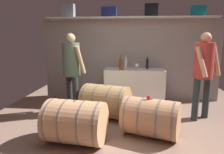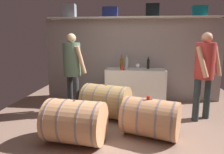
{
  "view_description": "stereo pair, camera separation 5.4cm",
  "coord_description": "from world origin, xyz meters",
  "px_view_note": "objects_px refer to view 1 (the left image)",
  "views": [
    {
      "loc": [
        0.08,
        -3.01,
        1.6
      ],
      "look_at": [
        -0.28,
        0.51,
        0.92
      ],
      "focal_mm": 33.35,
      "sensor_mm": 36.0,
      "label": 1
    },
    {
      "loc": [
        0.14,
        -3.01,
        1.6
      ],
      "look_at": [
        -0.28,
        0.51,
        0.92
      ],
      "focal_mm": 33.35,
      "sensor_mm": 36.0,
      "label": 2
    }
  ],
  "objects_px": {
    "toolcase_black": "(151,10)",
    "toolcase_teal": "(198,11)",
    "winemaker_pouring": "(204,67)",
    "toolcase_grey": "(68,11)",
    "wine_bottle_dark": "(147,63)",
    "red_funnel": "(122,67)",
    "wine_barrel_flank": "(106,101)",
    "wine_glass": "(137,66)",
    "wine_barrel_far": "(76,122)",
    "wine_barrel_near": "(151,118)",
    "wine_bottle_amber": "(121,63)",
    "wine_bottle_clear": "(126,63)",
    "tasting_cup": "(149,97)",
    "work_cabinet": "(134,86)",
    "toolcase_navy": "(109,12)",
    "visitor_tasting": "(72,65)"
  },
  "relations": [
    {
      "from": "toolcase_navy",
      "to": "wine_bottle_amber",
      "type": "height_order",
      "value": "toolcase_navy"
    },
    {
      "from": "toolcase_navy",
      "to": "wine_barrel_near",
      "type": "height_order",
      "value": "toolcase_navy"
    },
    {
      "from": "toolcase_teal",
      "to": "wine_barrel_far",
      "type": "distance_m",
      "value": 3.77
    },
    {
      "from": "toolcase_navy",
      "to": "toolcase_black",
      "type": "relative_size",
      "value": 1.18
    },
    {
      "from": "winemaker_pouring",
      "to": "toolcase_grey",
      "type": "bearing_deg",
      "value": -55.81
    },
    {
      "from": "wine_barrel_far",
      "to": "toolcase_black",
      "type": "bearing_deg",
      "value": 68.39
    },
    {
      "from": "toolcase_black",
      "to": "work_cabinet",
      "type": "relative_size",
      "value": 0.22
    },
    {
      "from": "toolcase_grey",
      "to": "red_funnel",
      "type": "distance_m",
      "value": 1.94
    },
    {
      "from": "toolcase_black",
      "to": "toolcase_teal",
      "type": "bearing_deg",
      "value": 1.68
    },
    {
      "from": "wine_bottle_amber",
      "to": "wine_barrel_near",
      "type": "distance_m",
      "value": 2.0
    },
    {
      "from": "wine_barrel_flank",
      "to": "red_funnel",
      "type": "bearing_deg",
      "value": 88.89
    },
    {
      "from": "wine_barrel_far",
      "to": "wine_barrel_near",
      "type": "bearing_deg",
      "value": 23.43
    },
    {
      "from": "toolcase_black",
      "to": "wine_bottle_dark",
      "type": "xyz_separation_m",
      "value": [
        -0.06,
        -0.11,
        -1.25
      ]
    },
    {
      "from": "toolcase_teal",
      "to": "winemaker_pouring",
      "type": "height_order",
      "value": "toolcase_teal"
    },
    {
      "from": "work_cabinet",
      "to": "winemaker_pouring",
      "type": "height_order",
      "value": "winemaker_pouring"
    },
    {
      "from": "toolcase_grey",
      "to": "wine_bottle_amber",
      "type": "relative_size",
      "value": 0.96
    },
    {
      "from": "toolcase_navy",
      "to": "work_cabinet",
      "type": "relative_size",
      "value": 0.25
    },
    {
      "from": "toolcase_teal",
      "to": "wine_bottle_clear",
      "type": "xyz_separation_m",
      "value": [
        -1.65,
        -0.23,
        -1.2
      ]
    },
    {
      "from": "wine_bottle_dark",
      "to": "red_funnel",
      "type": "bearing_deg",
      "value": -155.83
    },
    {
      "from": "toolcase_grey",
      "to": "wine_barrel_flank",
      "type": "distance_m",
      "value": 2.52
    },
    {
      "from": "wine_bottle_clear",
      "to": "winemaker_pouring",
      "type": "relative_size",
      "value": 0.2
    },
    {
      "from": "toolcase_navy",
      "to": "toolcase_teal",
      "type": "distance_m",
      "value": 2.08
    },
    {
      "from": "toolcase_black",
      "to": "work_cabinet",
      "type": "bearing_deg",
      "value": -150.61
    },
    {
      "from": "toolcase_black",
      "to": "wine_barrel_near",
      "type": "distance_m",
      "value": 2.74
    },
    {
      "from": "toolcase_grey",
      "to": "wine_bottle_amber",
      "type": "distance_m",
      "value": 1.83
    },
    {
      "from": "toolcase_black",
      "to": "wine_bottle_clear",
      "type": "relative_size",
      "value": 0.94
    },
    {
      "from": "wine_bottle_clear",
      "to": "tasting_cup",
      "type": "xyz_separation_m",
      "value": [
        0.43,
        -1.74,
        -0.34
      ]
    },
    {
      "from": "wine_bottle_amber",
      "to": "red_funnel",
      "type": "bearing_deg",
      "value": -79.83
    },
    {
      "from": "toolcase_teal",
      "to": "work_cabinet",
      "type": "bearing_deg",
      "value": -174.2
    },
    {
      "from": "toolcase_black",
      "to": "red_funnel",
      "type": "bearing_deg",
      "value": -148.49
    },
    {
      "from": "toolcase_navy",
      "to": "wine_bottle_dark",
      "type": "height_order",
      "value": "toolcase_navy"
    },
    {
      "from": "wine_barrel_near",
      "to": "winemaker_pouring",
      "type": "bearing_deg",
      "value": 57.38
    },
    {
      "from": "toolcase_teal",
      "to": "work_cabinet",
      "type": "relative_size",
      "value": 0.21
    },
    {
      "from": "wine_barrel_flank",
      "to": "winemaker_pouring",
      "type": "height_order",
      "value": "winemaker_pouring"
    },
    {
      "from": "wine_barrel_far",
      "to": "visitor_tasting",
      "type": "xyz_separation_m",
      "value": [
        -0.4,
        1.25,
        0.69
      ]
    },
    {
      "from": "wine_glass",
      "to": "wine_barrel_near",
      "type": "distance_m",
      "value": 1.71
    },
    {
      "from": "toolcase_navy",
      "to": "red_funnel",
      "type": "height_order",
      "value": "toolcase_navy"
    },
    {
      "from": "toolcase_navy",
      "to": "red_funnel",
      "type": "distance_m",
      "value": 1.39
    },
    {
      "from": "toolcase_grey",
      "to": "work_cabinet",
      "type": "distance_m",
      "value": 2.47
    },
    {
      "from": "wine_barrel_flank",
      "to": "wine_glass",
      "type": "bearing_deg",
      "value": 69.74
    },
    {
      "from": "toolcase_black",
      "to": "tasting_cup",
      "type": "xyz_separation_m",
      "value": [
        -0.15,
        -1.97,
        -1.57
      ]
    },
    {
      "from": "winemaker_pouring",
      "to": "wine_glass",
      "type": "bearing_deg",
      "value": -65.66
    },
    {
      "from": "toolcase_teal",
      "to": "red_funnel",
      "type": "relative_size",
      "value": 2.49
    },
    {
      "from": "wine_barrel_flank",
      "to": "toolcase_navy",
      "type": "bearing_deg",
      "value": 109.48
    },
    {
      "from": "toolcase_black",
      "to": "wine_glass",
      "type": "relative_size",
      "value": 1.94
    },
    {
      "from": "toolcase_black",
      "to": "toolcase_teal",
      "type": "xyz_separation_m",
      "value": [
        1.08,
        0.0,
        -0.03
      ]
    },
    {
      "from": "wine_barrel_near",
      "to": "work_cabinet",
      "type": "bearing_deg",
      "value": 117.25
    },
    {
      "from": "work_cabinet",
      "to": "toolcase_black",
      "type": "bearing_deg",
      "value": 27.71
    },
    {
      "from": "wine_glass",
      "to": "tasting_cup",
      "type": "relative_size",
      "value": 2.77
    },
    {
      "from": "wine_glass",
      "to": "wine_barrel_flank",
      "type": "distance_m",
      "value": 1.22
    }
  ]
}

